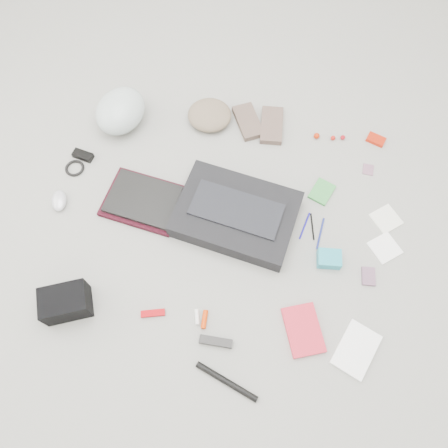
# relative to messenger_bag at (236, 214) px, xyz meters

# --- Properties ---
(ground_plane) EXTENTS (4.00, 4.00, 0.00)m
(ground_plane) POSITION_rel_messenger_bag_xyz_m (-0.05, -0.06, -0.04)
(ground_plane) COLOR gray
(messenger_bag) EXTENTS (0.58, 0.46, 0.09)m
(messenger_bag) POSITION_rel_messenger_bag_xyz_m (0.00, 0.00, 0.00)
(messenger_bag) COLOR black
(messenger_bag) RESTS_ON ground_plane
(bag_flap) EXTENTS (0.42, 0.25, 0.01)m
(bag_flap) POSITION_rel_messenger_bag_xyz_m (0.00, 0.00, 0.05)
(bag_flap) COLOR black
(bag_flap) RESTS_ON messenger_bag
(laptop_sleeve) EXTENTS (0.38, 0.31, 0.02)m
(laptop_sleeve) POSITION_rel_messenger_bag_xyz_m (-0.43, 0.02, -0.03)
(laptop_sleeve) COLOR black
(laptop_sleeve) RESTS_ON ground_plane
(laptop) EXTENTS (0.34, 0.27, 0.02)m
(laptop) POSITION_rel_messenger_bag_xyz_m (-0.43, 0.02, -0.01)
(laptop) COLOR black
(laptop) RESTS_ON laptop_sleeve
(bike_helmet) EXTENTS (0.29, 0.33, 0.17)m
(bike_helmet) POSITION_rel_messenger_bag_xyz_m (-0.63, 0.45, 0.04)
(bike_helmet) COLOR silver
(bike_helmet) RESTS_ON ground_plane
(beanie) EXTENTS (0.23, 0.22, 0.08)m
(beanie) POSITION_rel_messenger_bag_xyz_m (-0.20, 0.53, -0.00)
(beanie) COLOR #786551
(beanie) RESTS_ON ground_plane
(mitten_left) EXTENTS (0.18, 0.23, 0.03)m
(mitten_left) POSITION_rel_messenger_bag_xyz_m (-0.01, 0.53, -0.03)
(mitten_left) COLOR brown
(mitten_left) RESTS_ON ground_plane
(mitten_right) EXTENTS (0.12, 0.22, 0.03)m
(mitten_right) POSITION_rel_messenger_bag_xyz_m (0.11, 0.53, -0.03)
(mitten_right) COLOR brown
(mitten_right) RESTS_ON ground_plane
(power_brick) EXTENTS (0.11, 0.07, 0.03)m
(power_brick) POSITION_rel_messenger_bag_xyz_m (-0.77, 0.22, -0.03)
(power_brick) COLOR black
(power_brick) RESTS_ON ground_plane
(cable_coil) EXTENTS (0.11, 0.11, 0.01)m
(cable_coil) POSITION_rel_messenger_bag_xyz_m (-0.79, 0.15, -0.04)
(cable_coil) COLOR black
(cable_coil) RESTS_ON ground_plane
(mouse) EXTENTS (0.09, 0.12, 0.04)m
(mouse) POSITION_rel_messenger_bag_xyz_m (-0.81, -0.04, -0.02)
(mouse) COLOR silver
(mouse) RESTS_ON ground_plane
(camera_bag) EXTENTS (0.22, 0.19, 0.12)m
(camera_bag) POSITION_rel_messenger_bag_xyz_m (-0.62, -0.50, 0.02)
(camera_bag) COLOR black
(camera_bag) RESTS_ON ground_plane
(multitool) EXTENTS (0.10, 0.05, 0.02)m
(multitool) POSITION_rel_messenger_bag_xyz_m (-0.28, -0.48, -0.04)
(multitool) COLOR #9E0005
(multitool) RESTS_ON ground_plane
(toiletry_tube_white) EXTENTS (0.03, 0.07, 0.02)m
(toiletry_tube_white) POSITION_rel_messenger_bag_xyz_m (-0.10, -0.47, -0.03)
(toiletry_tube_white) COLOR white
(toiletry_tube_white) RESTS_ON ground_plane
(toiletry_tube_orange) EXTENTS (0.02, 0.07, 0.02)m
(toiletry_tube_orange) POSITION_rel_messenger_bag_xyz_m (-0.07, -0.47, -0.03)
(toiletry_tube_orange) COLOR #CE3201
(toiletry_tube_orange) RESTS_ON ground_plane
(u_lock) EXTENTS (0.13, 0.04, 0.03)m
(u_lock) POSITION_rel_messenger_bag_xyz_m (-0.01, -0.55, -0.03)
(u_lock) COLOR black
(u_lock) RESTS_ON ground_plane
(bike_pump) EXTENTS (0.25, 0.12, 0.02)m
(bike_pump) POSITION_rel_messenger_bag_xyz_m (0.06, -0.70, -0.03)
(bike_pump) COLOR black
(bike_pump) RESTS_ON ground_plane
(book_red) EXTENTS (0.19, 0.24, 0.02)m
(book_red) POSITION_rel_messenger_bag_xyz_m (0.33, -0.46, -0.03)
(book_red) COLOR red
(book_red) RESTS_ON ground_plane
(book_white) EXTENTS (0.20, 0.24, 0.02)m
(book_white) POSITION_rel_messenger_bag_xyz_m (0.54, -0.51, -0.03)
(book_white) COLOR white
(book_white) RESTS_ON ground_plane
(notepad) EXTENTS (0.13, 0.14, 0.01)m
(notepad) POSITION_rel_messenger_bag_xyz_m (0.38, 0.19, -0.04)
(notepad) COLOR #368B3E
(notepad) RESTS_ON ground_plane
(pen_blue) EXTENTS (0.04, 0.14, 0.01)m
(pen_blue) POSITION_rel_messenger_bag_xyz_m (0.31, 0.01, -0.04)
(pen_blue) COLOR #150F92
(pen_blue) RESTS_ON ground_plane
(pen_black) EXTENTS (0.03, 0.13, 0.01)m
(pen_black) POSITION_rel_messenger_bag_xyz_m (0.34, 0.01, -0.04)
(pen_black) COLOR black
(pen_black) RESTS_ON ground_plane
(pen_navy) EXTENTS (0.03, 0.15, 0.01)m
(pen_navy) POSITION_rel_messenger_bag_xyz_m (0.38, -0.02, -0.04)
(pen_navy) COLOR navy
(pen_navy) RESTS_ON ground_plane
(accordion_wallet) EXTENTS (0.10, 0.09, 0.05)m
(accordion_wallet) POSITION_rel_messenger_bag_xyz_m (0.42, -0.14, -0.02)
(accordion_wallet) COLOR teal
(accordion_wallet) RESTS_ON ground_plane
(card_deck) EXTENTS (0.06, 0.08, 0.01)m
(card_deck) POSITION_rel_messenger_bag_xyz_m (0.59, -0.19, -0.04)
(card_deck) COLOR #78536E
(card_deck) RESTS_ON ground_plane
(napkin_top) EXTENTS (0.16, 0.16, 0.01)m
(napkin_top) POSITION_rel_messenger_bag_xyz_m (0.67, 0.09, -0.04)
(napkin_top) COLOR white
(napkin_top) RESTS_ON ground_plane
(napkin_bottom) EXTENTS (0.16, 0.16, 0.01)m
(napkin_bottom) POSITION_rel_messenger_bag_xyz_m (0.66, -0.05, -0.04)
(napkin_bottom) COLOR white
(napkin_bottom) RESTS_ON ground_plane
(lollipop_a) EXTENTS (0.03, 0.03, 0.03)m
(lollipop_a) POSITION_rel_messenger_bag_xyz_m (0.33, 0.50, -0.03)
(lollipop_a) COLOR #B42305
(lollipop_a) RESTS_ON ground_plane
(lollipop_b) EXTENTS (0.03, 0.03, 0.02)m
(lollipop_b) POSITION_rel_messenger_bag_xyz_m (0.41, 0.50, -0.03)
(lollipop_b) COLOR #B3170E
(lollipop_b) RESTS_ON ground_plane
(lollipop_c) EXTENTS (0.03, 0.03, 0.02)m
(lollipop_c) POSITION_rel_messenger_bag_xyz_m (0.46, 0.51, -0.03)
(lollipop_c) COLOR #A00D16
(lollipop_c) RESTS_ON ground_plane
(altoids_tin) EXTENTS (0.10, 0.08, 0.02)m
(altoids_tin) POSITION_rel_messenger_bag_xyz_m (0.62, 0.52, -0.03)
(altoids_tin) COLOR red
(altoids_tin) RESTS_ON ground_plane
(stamp_sheet) EXTENTS (0.06, 0.06, 0.00)m
(stamp_sheet) POSITION_rel_messenger_bag_xyz_m (0.59, 0.35, -0.04)
(stamp_sheet) COLOR gray
(stamp_sheet) RESTS_ON ground_plane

